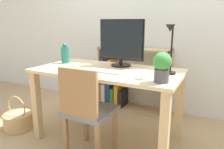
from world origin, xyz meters
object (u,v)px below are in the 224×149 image
object	(u,v)px
potted_plant	(162,66)
chair	(87,109)
desk_lamp	(170,45)
monitor	(121,42)
basket	(18,121)
keyboard	(105,71)
vase	(65,54)
bookshelf	(122,83)

from	to	relation	value
potted_plant	chair	world-z (taller)	potted_plant
desk_lamp	monitor	bearing A→B (deg)	160.78
desk_lamp	basket	size ratio (longest dim) A/B	1.09
potted_plant	chair	size ratio (longest dim) A/B	0.28
basket	keyboard	bearing A→B (deg)	8.91
vase	desk_lamp	world-z (taller)	desk_lamp
keyboard	basket	world-z (taller)	keyboard
monitor	potted_plant	xyz separation A→B (m)	(0.54, -0.44, -0.13)
vase	desk_lamp	size ratio (longest dim) A/B	0.52
desk_lamp	chair	distance (m)	0.90
keyboard	desk_lamp	bearing A→B (deg)	14.50
keyboard	potted_plant	distance (m)	0.57
desk_lamp	potted_plant	world-z (taller)	desk_lamp
vase	basket	bearing A→B (deg)	-139.37
keyboard	desk_lamp	xyz separation A→B (m)	(0.55, 0.14, 0.26)
bookshelf	monitor	bearing A→B (deg)	-66.40
monitor	basket	xyz separation A→B (m)	(-1.06, -0.49, -0.90)
keyboard	vase	size ratio (longest dim) A/B	1.50
monitor	vase	distance (m)	0.66
potted_plant	basket	xyz separation A→B (m)	(-1.60, -0.06, -0.77)
potted_plant	desk_lamp	bearing A→B (deg)	90.03
keyboard	bookshelf	bearing A→B (deg)	105.87
vase	basket	distance (m)	0.93
basket	desk_lamp	bearing A→B (deg)	10.85
desk_lamp	basket	distance (m)	1.86
monitor	vase	world-z (taller)	monitor
basket	monitor	bearing A→B (deg)	25.04
potted_plant	bookshelf	xyz separation A→B (m)	(-0.83, 1.10, -0.51)
keyboard	desk_lamp	distance (m)	0.62
monitor	desk_lamp	size ratio (longest dim) A/B	1.12
keyboard	desk_lamp	size ratio (longest dim) A/B	0.78
potted_plant	chair	xyz separation A→B (m)	(-0.60, -0.14, -0.41)
desk_lamp	chair	bearing A→B (deg)	-146.91
monitor	bookshelf	size ratio (longest dim) A/B	0.50
vase	potted_plant	bearing A→B (deg)	-14.92
desk_lamp	bookshelf	size ratio (longest dim) A/B	0.44
potted_plant	bookshelf	size ratio (longest dim) A/B	0.24
potted_plant	keyboard	bearing A→B (deg)	168.72
keyboard	monitor	bearing A→B (deg)	88.77
keyboard	vase	world-z (taller)	vase
basket	vase	bearing A→B (deg)	40.63
desk_lamp	bookshelf	world-z (taller)	desk_lamp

